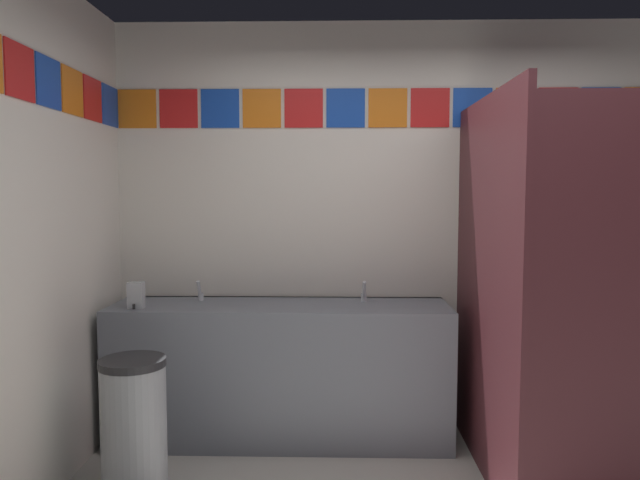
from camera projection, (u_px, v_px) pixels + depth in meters
name	position (u px, v px, depth m)	size (l,w,h in m)	color
wall_back	(407.00, 225.00, 3.98)	(3.84, 0.09, 2.67)	silver
vanity_counter	(281.00, 370.00, 3.75)	(2.10, 0.55, 0.86)	slate
faucet_left	(200.00, 293.00, 3.82)	(0.04, 0.10, 0.14)	silver
faucet_right	(364.00, 294.00, 3.79)	(0.04, 0.10, 0.14)	silver
soap_dispenser	(136.00, 295.00, 3.58)	(0.09, 0.09, 0.16)	#B7BABF
stall_divider	(532.00, 295.00, 3.01)	(0.92, 1.37, 2.08)	#471E23
toilet	(555.00, 403.00, 3.54)	(0.39, 0.49, 0.74)	white
trash_bin	(134.00, 426.00, 3.07)	(0.34, 0.34, 0.71)	#999EA3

